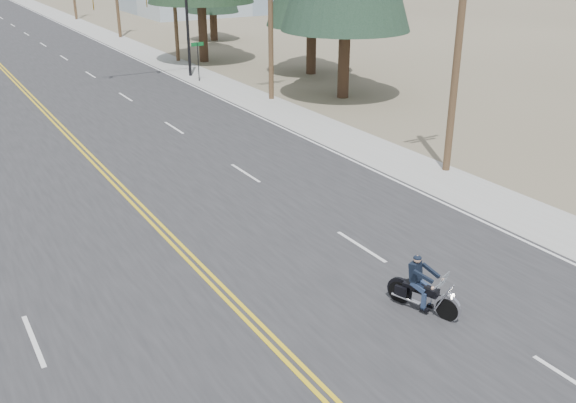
# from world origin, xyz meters

# --- Properties ---
(ground_plane) EXTENTS (400.00, 400.00, 0.00)m
(ground_plane) POSITION_xyz_m (0.00, 0.00, 0.00)
(ground_plane) COLOR #776D56
(ground_plane) RESTS_ON ground
(sidewalk_right) EXTENTS (3.00, 200.00, 0.01)m
(sidewalk_right) POSITION_xyz_m (11.50, 70.00, 0.01)
(sidewalk_right) COLOR #A5A5A0
(sidewalk_right) RESTS_ON ground
(traffic_mast_right) EXTENTS (7.10, 0.26, 7.00)m
(traffic_mast_right) POSITION_xyz_m (8.98, 32.00, 4.94)
(traffic_mast_right) COLOR black
(traffic_mast_right) RESTS_ON ground
(street_sign) EXTENTS (0.90, 0.06, 2.62)m
(street_sign) POSITION_xyz_m (10.80, 30.00, 1.80)
(street_sign) COLOR black
(street_sign) RESTS_ON ground
(utility_pole_a) EXTENTS (2.20, 0.30, 11.00)m
(utility_pole_a) POSITION_xyz_m (12.50, 8.00, 5.73)
(utility_pole_a) COLOR brown
(utility_pole_a) RESTS_ON ground
(motorcyclist) EXTENTS (1.46, 2.15, 1.54)m
(motorcyclist) POSITION_xyz_m (4.13, 0.17, 0.77)
(motorcyclist) COLOR black
(motorcyclist) RESTS_ON ground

